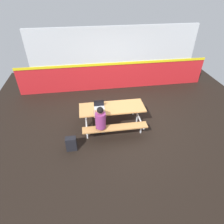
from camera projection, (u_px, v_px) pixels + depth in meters
ground_plane at (126, 124)px, 6.51m from camera, size 10.00×10.00×0.02m
accent_backdrop at (114, 61)px, 7.88m from camera, size 8.00×0.14×2.60m
picnic_table_main at (112, 111)px, 6.11m from camera, size 2.05×1.55×0.74m
student_nearer at (100, 120)px, 5.54m from camera, size 0.36×0.53×1.21m
laptop_silver at (99, 106)px, 5.97m from camera, size 0.32×0.22×0.22m
backpack_dark at (71, 144)px, 5.44m from camera, size 0.30×0.22×0.44m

